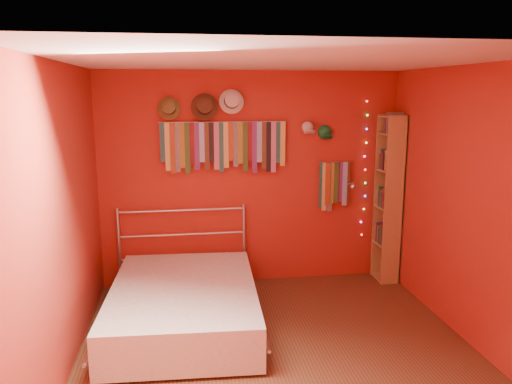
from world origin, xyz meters
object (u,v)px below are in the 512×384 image
reading_lamp (352,186)px  bed (184,304)px  tie_rack (224,144)px  bookshelf (392,198)px

reading_lamp → bed: reading_lamp is taller
tie_rack → bookshelf: (1.98, -0.15, -0.65)m
bed → bookshelf: bearing=22.7°
reading_lamp → bed: size_ratio=0.15×
reading_lamp → bed: bearing=-155.8°
reading_lamp → bed: 2.37m
tie_rack → reading_lamp: (1.48, -0.17, -0.49)m
reading_lamp → bed: (-1.97, -0.89, -0.95)m
reading_lamp → tie_rack: bearing=173.5°
tie_rack → reading_lamp: bearing=-6.5°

